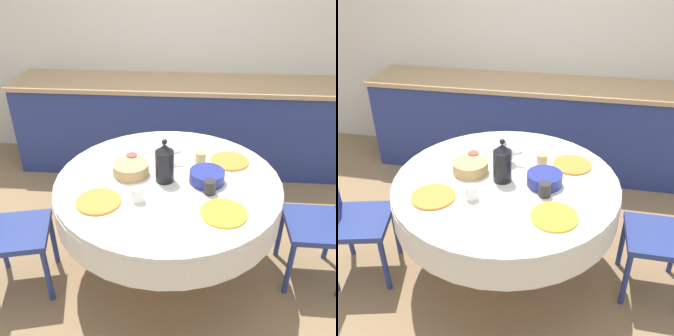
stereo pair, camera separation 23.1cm
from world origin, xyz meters
TOP-DOWN VIEW (x-y plane):
  - ground_plane at (0.00, 0.00)m, footprint 12.00×12.00m
  - wall_back at (0.00, 1.84)m, footprint 7.00×0.05m
  - kitchen_counter at (0.00, 1.50)m, footprint 3.24×0.64m
  - dining_table at (0.00, 0.00)m, footprint 1.43×1.43m
  - chair_left at (1.05, -0.01)m, footprint 0.40×0.40m
  - chair_right at (-1.02, -0.25)m, footprint 0.48×0.48m
  - plate_near_left at (-0.38, -0.28)m, footprint 0.26×0.26m
  - cup_near_left at (-0.15, -0.25)m, footprint 0.07×0.07m
  - plate_near_right at (0.33, -0.34)m, footprint 0.26×0.26m
  - cup_near_right at (0.26, -0.14)m, footprint 0.07×0.07m
  - plate_far_left at (-0.30, 0.36)m, footprint 0.26×0.26m
  - cup_far_left at (-0.25, 0.15)m, footprint 0.07×0.07m
  - plate_far_right at (0.40, 0.25)m, footprint 0.26×0.26m
  - cup_far_right at (0.20, 0.21)m, footprint 0.07×0.07m
  - coffee_carafe at (-0.02, -0.02)m, footprint 0.12×0.12m
  - teapot at (-0.04, 0.19)m, footprint 0.18×0.13m
  - bread_basket at (-0.24, 0.04)m, footprint 0.23×0.23m
  - fruit_bowl at (0.24, -0.01)m, footprint 0.22×0.22m

SIDE VIEW (x-z plane):
  - ground_plane at x=0.00m, z-range 0.00..0.00m
  - kitchen_counter at x=0.00m, z-range 0.00..0.90m
  - chair_left at x=1.05m, z-range 0.06..0.96m
  - chair_right at x=-1.02m, z-range 0.06..0.96m
  - dining_table at x=0.00m, z-range 0.25..1.00m
  - plate_near_left at x=-0.38m, z-range 0.75..0.76m
  - plate_near_right at x=0.33m, z-range 0.75..0.76m
  - plate_far_left at x=-0.30m, z-range 0.75..0.76m
  - plate_far_right at x=0.40m, z-range 0.75..0.76m
  - fruit_bowl at x=0.24m, z-range 0.75..0.82m
  - bread_basket at x=-0.24m, z-range 0.75..0.83m
  - cup_near_left at x=-0.15m, z-range 0.75..0.83m
  - cup_near_right at x=0.26m, z-range 0.75..0.83m
  - cup_far_left at x=-0.25m, z-range 0.75..0.83m
  - cup_far_right at x=0.20m, z-range 0.75..0.83m
  - teapot at x=-0.04m, z-range 0.74..0.91m
  - coffee_carafe at x=-0.02m, z-range 0.73..1.02m
  - wall_back at x=0.00m, z-range 0.00..2.60m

